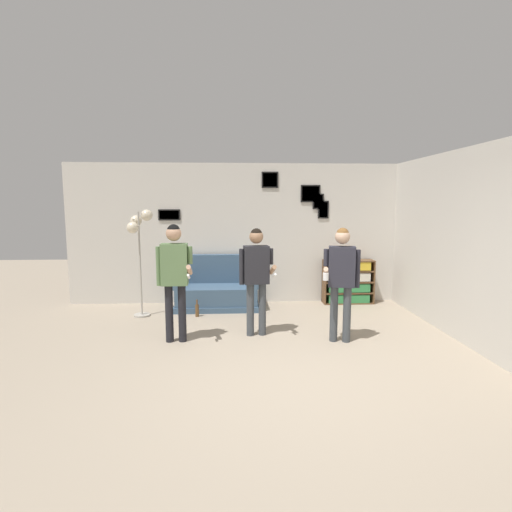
# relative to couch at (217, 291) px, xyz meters

# --- Properties ---
(ground_plane) EXTENTS (20.00, 20.00, 0.00)m
(ground_plane) POSITION_rel_couch_xyz_m (0.92, -3.25, -0.31)
(ground_plane) COLOR gray
(wall_back) EXTENTS (7.55, 0.08, 2.70)m
(wall_back) POSITION_rel_couch_xyz_m (0.92, 0.41, 1.05)
(wall_back) COLOR beige
(wall_back) RESTS_ON ground_plane
(wall_right) EXTENTS (0.06, 6.03, 2.70)m
(wall_right) POSITION_rel_couch_xyz_m (3.52, -1.44, 1.04)
(wall_right) COLOR beige
(wall_right) RESTS_ON ground_plane
(couch) EXTENTS (1.53, 0.80, 0.97)m
(couch) POSITION_rel_couch_xyz_m (0.00, 0.00, 0.00)
(couch) COLOR #3D5670
(couch) RESTS_ON ground_plane
(bookshelf) EXTENTS (0.97, 0.30, 0.85)m
(bookshelf) POSITION_rel_couch_xyz_m (2.54, 0.19, 0.11)
(bookshelf) COLOR brown
(bookshelf) RESTS_ON ground_plane
(floor_lamp) EXTENTS (0.40, 0.44, 1.84)m
(floor_lamp) POSITION_rel_couch_xyz_m (-1.28, -0.52, 1.14)
(floor_lamp) COLOR #ADA89E
(floor_lamp) RESTS_ON ground_plane
(person_player_foreground_left) EXTENTS (0.50, 0.44, 1.66)m
(person_player_foreground_left) POSITION_rel_couch_xyz_m (-0.50, -1.85, 0.71)
(person_player_foreground_left) COLOR black
(person_player_foreground_left) RESTS_ON ground_plane
(person_player_foreground_center) EXTENTS (0.52, 0.42, 1.58)m
(person_player_foreground_center) POSITION_rel_couch_xyz_m (0.64, -1.64, 0.65)
(person_player_foreground_center) COLOR #3D4247
(person_player_foreground_center) RESTS_ON ground_plane
(person_watcher_holding_cup) EXTENTS (0.55, 0.38, 1.61)m
(person_watcher_holding_cup) POSITION_rel_couch_xyz_m (1.81, -1.98, 0.67)
(person_watcher_holding_cup) COLOR #3D4247
(person_watcher_holding_cup) RESTS_ON ground_plane
(bottle_on_floor) EXTENTS (0.06, 0.06, 0.30)m
(bottle_on_floor) POSITION_rel_couch_xyz_m (-0.32, -0.61, -0.19)
(bottle_on_floor) COLOR brown
(bottle_on_floor) RESTS_ON ground_plane
(drinking_cup) EXTENTS (0.09, 0.09, 0.11)m
(drinking_cup) POSITION_rel_couch_xyz_m (2.37, 0.19, 0.59)
(drinking_cup) COLOR red
(drinking_cup) RESTS_ON bookshelf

